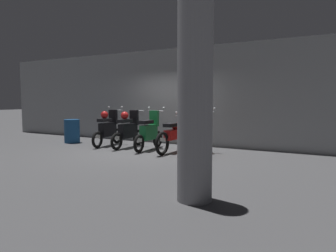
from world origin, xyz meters
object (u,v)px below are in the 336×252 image
support_pillar (195,92)px  trash_bin (72,131)px  motorbike_slot_4 (200,134)px  motorbike_slot_2 (149,132)px  motorbike_slot_3 (175,135)px  motorbike_slot_1 (128,130)px  motorbike_slot_0 (108,128)px

support_pillar → trash_bin: support_pillar is taller
motorbike_slot_4 → support_pillar: size_ratio=0.52×
motorbike_slot_4 → motorbike_slot_2: bearing=178.8°
motorbike_slot_3 → support_pillar: (2.26, -3.71, 1.13)m
motorbike_slot_1 → motorbike_slot_0: bearing=179.2°
motorbike_slot_0 → motorbike_slot_2: bearing=-2.7°
support_pillar → motorbike_slot_1: bearing=136.5°
motorbike_slot_1 → trash_bin: (-2.40, -0.05, -0.16)m
motorbike_slot_1 → motorbike_slot_2: (0.83, -0.07, -0.04)m
motorbike_slot_2 → motorbike_slot_4: (1.66, -0.03, 0.04)m
motorbike_slot_4 → trash_bin: bearing=179.4°
motorbike_slot_2 → motorbike_slot_3: (0.83, 0.06, -0.04)m
trash_bin → motorbike_slot_0: bearing=2.3°
motorbike_slot_2 → motorbike_slot_4: same height
support_pillar → motorbike_slot_0: bearing=141.9°
motorbike_slot_1 → motorbike_slot_4: 2.49m
motorbike_slot_1 → support_pillar: support_pillar is taller
trash_bin → motorbike_slot_3: bearing=0.7°
motorbike_slot_0 → support_pillar: 6.13m
motorbike_slot_2 → motorbike_slot_4: size_ratio=1.00×
motorbike_slot_3 → motorbike_slot_4: motorbike_slot_4 is taller
motorbike_slot_2 → motorbike_slot_3: 0.83m
motorbike_slot_4 → motorbike_slot_1: bearing=177.7°
motorbike_slot_0 → motorbike_slot_3: bearing=-0.4°
motorbike_slot_4 → trash_bin: (-4.88, 0.05, -0.16)m
motorbike_slot_0 → motorbike_slot_1: 0.83m
motorbike_slot_3 → trash_bin: 4.05m
trash_bin → motorbike_slot_1: bearing=1.2°
motorbike_slot_2 → support_pillar: support_pillar is taller
motorbike_slot_1 → trash_bin: size_ratio=2.05×
motorbike_slot_0 → trash_bin: bearing=-177.7°
motorbike_slot_0 → motorbike_slot_2: 1.66m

